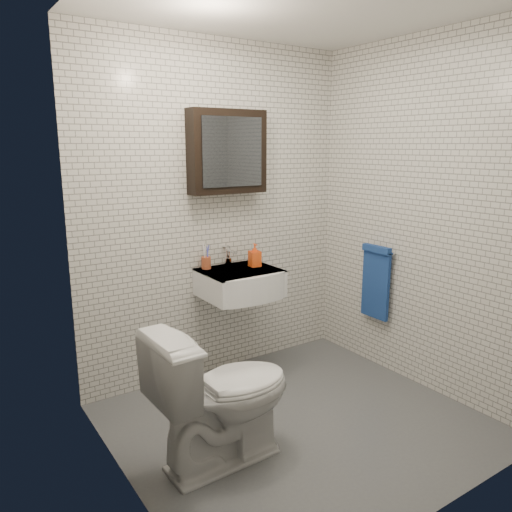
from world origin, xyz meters
name	(u,v)px	position (x,y,z in m)	size (l,w,h in m)	color
ground	(298,422)	(0.00, 0.00, 0.01)	(2.20, 2.00, 0.01)	#4F5257
room_shell	(302,195)	(0.00, 0.00, 1.47)	(2.22, 2.02, 2.51)	silver
washbasin	(242,283)	(0.05, 0.73, 0.76)	(0.55, 0.50, 0.20)	white
faucet	(229,257)	(0.05, 0.93, 0.92)	(0.06, 0.20, 0.15)	silver
mirror_cabinet	(227,152)	(0.05, 0.93, 1.70)	(0.60, 0.15, 0.60)	black
towel_rail	(376,279)	(1.04, 0.35, 0.72)	(0.09, 0.30, 0.58)	silver
toothbrush_cup	(206,262)	(-0.14, 0.94, 0.90)	(0.07, 0.07, 0.20)	#A74929
soap_bottle	(255,255)	(0.20, 0.80, 0.94)	(0.08, 0.08, 0.18)	orange
toilet	(223,393)	(-0.58, -0.06, 0.41)	(0.46, 0.80, 0.82)	white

